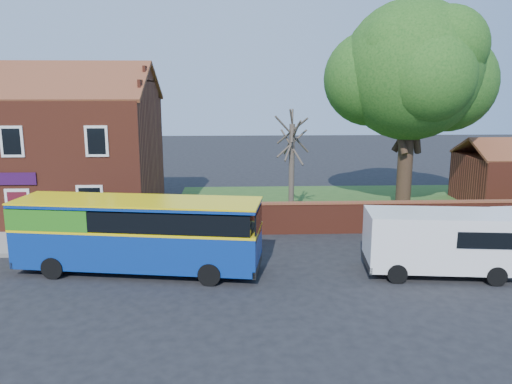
{
  "coord_description": "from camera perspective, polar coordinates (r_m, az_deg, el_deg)",
  "views": [
    {
      "loc": [
        3.62,
        -16.8,
        7.08
      ],
      "look_at": [
        4.57,
        5.0,
        2.55
      ],
      "focal_mm": 35.0,
      "sensor_mm": 36.0,
      "label": 1
    }
  ],
  "objects": [
    {
      "name": "ground",
      "position": [
        18.58,
        -13.8,
        -11.02
      ],
      "size": [
        120.0,
        120.0,
        0.0
      ],
      "primitive_type": "plane",
      "color": "black",
      "rests_on": "ground"
    },
    {
      "name": "pavement",
      "position": [
        25.89,
        -26.73,
        -5.29
      ],
      "size": [
        18.0,
        3.5,
        0.12
      ],
      "primitive_type": "cube",
      "color": "gray",
      "rests_on": "ground"
    },
    {
      "name": "grass_strip",
      "position": [
        32.03,
        14.6,
        -1.38
      ],
      "size": [
        26.0,
        12.0,
        0.04
      ],
      "primitive_type": "cube",
      "color": "#426B28",
      "rests_on": "ground"
    },
    {
      "name": "shop_building",
      "position": [
        30.45,
        -23.0,
        3.89
      ],
      "size": [
        12.3,
        8.13,
        10.5
      ],
      "color": "maroon",
      "rests_on": "ground"
    },
    {
      "name": "boundary_wall",
      "position": [
        26.33,
        18.46,
        -2.65
      ],
      "size": [
        22.0,
        0.38,
        1.6
      ],
      "color": "maroon",
      "rests_on": "ground"
    },
    {
      "name": "bus",
      "position": [
        20.07,
        -14.11,
        -4.34
      ],
      "size": [
        9.73,
        3.84,
        2.89
      ],
      "rotation": [
        0.0,
        0.0,
        -0.16
      ],
      "color": "navy",
      "rests_on": "ground"
    },
    {
      "name": "van_near",
      "position": [
        20.5,
        20.35,
        -5.18
      ],
      "size": [
        5.8,
        2.84,
        2.45
      ],
      "rotation": [
        0.0,
        0.0,
        -0.11
      ],
      "color": "white",
      "rests_on": "ground"
    },
    {
      "name": "large_tree",
      "position": [
        30.06,
        17.27,
        12.63
      ],
      "size": [
        9.79,
        7.74,
        11.94
      ],
      "color": "black",
      "rests_on": "ground"
    },
    {
      "name": "bare_tree",
      "position": [
        26.85,
        4.09,
        2.85
      ],
      "size": [
        2.15,
        2.56,
        5.74
      ],
      "color": "#4C4238",
      "rests_on": "ground"
    }
  ]
}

